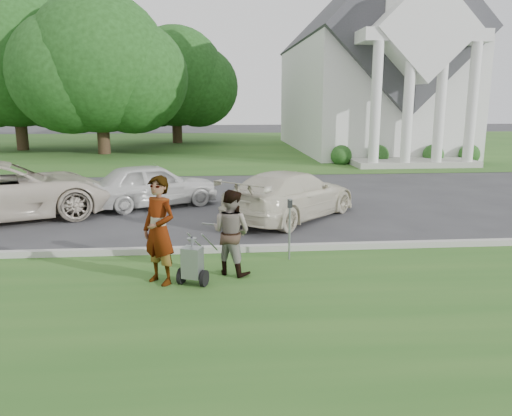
{
  "coord_description": "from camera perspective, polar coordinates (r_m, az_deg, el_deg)",
  "views": [
    {
      "loc": [
        -1.19,
        -9.97,
        3.27
      ],
      "look_at": [
        -0.34,
        0.0,
        1.11
      ],
      "focal_mm": 35.0,
      "sensor_mm": 36.0,
      "label": 1
    }
  ],
  "objects": [
    {
      "name": "tree_back",
      "position": [
        40.09,
        -9.19,
        14.1
      ],
      "size": [
        9.61,
        7.6,
        8.89
      ],
      "color": "#332316",
      "rests_on": "ground"
    },
    {
      "name": "person_right",
      "position": [
        9.46,
        -2.85,
        -2.86
      ],
      "size": [
        1.01,
        0.96,
        1.63
      ],
      "primitive_type": "imported",
      "rotation": [
        0.0,
        0.0,
        2.54
      ],
      "color": "#999999",
      "rests_on": "ground"
    },
    {
      "name": "car_c",
      "position": [
        14.04,
        4.03,
        1.51
      ],
      "size": [
        4.58,
        4.74,
        1.36
      ],
      "primitive_type": "imported",
      "rotation": [
        0.0,
        0.0,
        2.4
      ],
      "color": "beige",
      "rests_on": "ground"
    },
    {
      "name": "ground",
      "position": [
        10.56,
        1.82,
        -5.86
      ],
      "size": [
        120.0,
        120.0,
        0.0
      ],
      "primitive_type": "plane",
      "color": "#333335",
      "rests_on": "ground"
    },
    {
      "name": "tree_left",
      "position": [
        32.73,
        -17.51,
        14.85
      ],
      "size": [
        10.63,
        8.4,
        9.71
      ],
      "color": "#332316",
      "rests_on": "ground"
    },
    {
      "name": "person_left",
      "position": [
        9.08,
        -11.0,
        -2.62
      ],
      "size": [
        0.85,
        0.82,
        1.97
      ],
      "primitive_type": "imported",
      "rotation": [
        0.0,
        0.0,
        -0.71
      ],
      "color": "#999999",
      "rests_on": "ground"
    },
    {
      "name": "curb",
      "position": [
        11.06,
        1.49,
        -4.61
      ],
      "size": [
        80.0,
        0.18,
        0.15
      ],
      "primitive_type": "cube",
      "color": "#9E9E93",
      "rests_on": "ground"
    },
    {
      "name": "tree_far",
      "position": [
        37.32,
        -25.88,
        14.72
      ],
      "size": [
        11.64,
        9.2,
        10.73
      ],
      "color": "#332316",
      "rests_on": "ground"
    },
    {
      "name": "car_b",
      "position": [
        15.96,
        -11.77,
        2.61
      ],
      "size": [
        4.36,
        3.12,
        1.38
      ],
      "primitive_type": "imported",
      "rotation": [
        0.0,
        0.0,
        1.99
      ],
      "color": "silver",
      "rests_on": "ground"
    },
    {
      "name": "car_a",
      "position": [
        15.55,
        -26.93,
        1.79
      ],
      "size": [
        6.52,
        4.86,
        1.65
      ],
      "primitive_type": "imported",
      "rotation": [
        0.0,
        0.0,
        1.98
      ],
      "color": "beige",
      "rests_on": "ground"
    },
    {
      "name": "church_lawn",
      "position": [
        37.14,
        -3.05,
        7.11
      ],
      "size": [
        80.0,
        30.0,
        0.01
      ],
      "primitive_type": "cube",
      "color": "#27541C",
      "rests_on": "ground"
    },
    {
      "name": "grass_strip",
      "position": [
        7.79,
        4.45,
        -12.63
      ],
      "size": [
        80.0,
        7.0,
        0.01
      ],
      "primitive_type": "cube",
      "color": "#27541C",
      "rests_on": "ground"
    },
    {
      "name": "striping_cart",
      "position": [
        9.07,
        -7.25,
        -6.3
      ],
      "size": [
        0.77,
        1.11,
        0.96
      ],
      "rotation": [
        0.0,
        0.0,
        -0.38
      ],
      "color": "black",
      "rests_on": "ground"
    },
    {
      "name": "parking_meter_near",
      "position": [
        10.31,
        3.86,
        -1.59
      ],
      "size": [
        0.09,
        0.08,
        1.3
      ],
      "color": "gray",
      "rests_on": "ground"
    },
    {
      "name": "church",
      "position": [
        34.72,
        12.72,
        16.29
      ],
      "size": [
        9.19,
        19.0,
        24.1
      ],
      "color": "white",
      "rests_on": "ground"
    }
  ]
}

